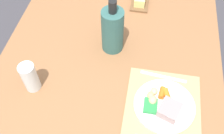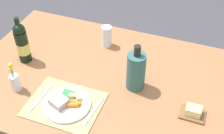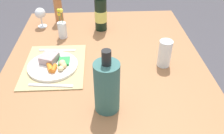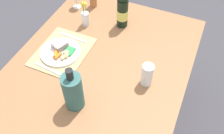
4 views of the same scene
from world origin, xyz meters
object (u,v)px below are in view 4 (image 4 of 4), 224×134
dining_table (95,80)px  fork (73,37)px  dinner_plate (61,51)px  wine_bottle (123,10)px  cooler_bottle (72,91)px  water_tumbler (147,76)px  knife (49,69)px  flower_vase (85,17)px

dining_table → fork: 0.36m
dinner_plate → wine_bottle: bearing=148.4°
fork → cooler_bottle: size_ratio=0.72×
fork → cooler_bottle: 0.54m
wine_bottle → water_tumbler: 0.54m
knife → dining_table: bearing=113.6°
dining_table → wine_bottle: wine_bottle is taller
knife → water_tumbler: (-0.15, 0.57, 0.06)m
dinner_plate → fork: bearing=180.0°
dining_table → dinner_plate: size_ratio=5.96×
fork → dining_table: bearing=53.8°
wine_bottle → flower_vase: (0.10, -0.24, -0.07)m
dining_table → water_tumbler: water_tumbler is taller
cooler_bottle → flower_vase: bearing=-157.9°
wine_bottle → cooler_bottle: wine_bottle is taller
water_tumbler → flower_vase: bearing=-120.2°
dining_table → water_tumbler: 0.34m
fork → knife: (0.31, 0.01, 0.00)m
water_tumbler → knife: bearing=-75.6°
fork → wine_bottle: (-0.26, 0.26, 0.12)m
cooler_bottle → wine_bottle: bearing=-179.2°
wine_bottle → cooler_bottle: 0.72m
knife → wine_bottle: size_ratio=0.69×
dining_table → fork: fork is taller
dinner_plate → water_tumbler: size_ratio=1.78×
dining_table → cooler_bottle: cooler_bottle is taller
dining_table → knife: knife is taller
knife → wine_bottle: bearing=162.4°
knife → water_tumbler: 0.59m
flower_vase → cooler_bottle: 0.68m
dinner_plate → water_tumbler: bearing=89.2°
dining_table → fork: bearing=-129.8°
cooler_bottle → knife: bearing=-119.7°
dining_table → wine_bottle: size_ratio=4.99×
knife → water_tumbler: size_ratio=1.46×
fork → dinner_plate: bearing=3.6°
dining_table → water_tumbler: size_ratio=10.60×
knife → wine_bottle: wine_bottle is taller
dinner_plate → cooler_bottle: (0.30, 0.27, 0.10)m
flower_vase → dinner_plate: bearing=-2.6°
dining_table → knife: (0.08, -0.26, 0.07)m
dining_table → knife: bearing=-72.3°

